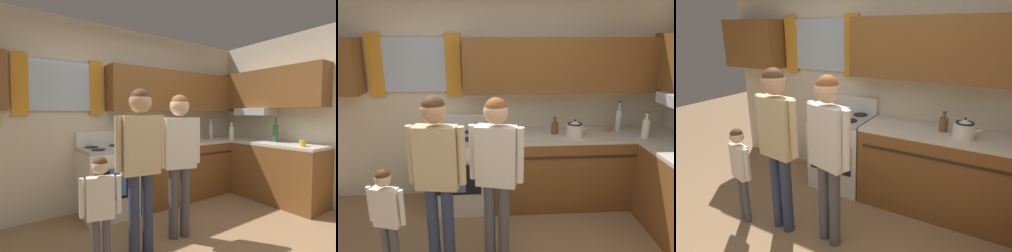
% 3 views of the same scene
% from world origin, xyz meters
% --- Properties ---
extents(back_wall_unit, '(4.60, 0.42, 2.60)m').
position_xyz_m(back_wall_unit, '(0.10, 1.82, 1.45)').
color(back_wall_unit, beige).
rests_on(back_wall_unit, ground).
extents(right_wall_unit, '(0.52, 4.05, 2.60)m').
position_xyz_m(right_wall_unit, '(2.29, 0.10, 1.41)').
color(right_wall_unit, beige).
rests_on(right_wall_unit, ground).
extents(kitchen_counter_run, '(2.32, 1.94, 0.90)m').
position_xyz_m(kitchen_counter_run, '(1.45, 1.19, 0.45)').
color(kitchen_counter_run, brown).
rests_on(kitchen_counter_run, ground).
extents(stove_oven, '(0.66, 0.67, 1.10)m').
position_xyz_m(stove_oven, '(-0.37, 1.54, 0.47)').
color(stove_oven, silver).
rests_on(stove_oven, ground).
extents(bottle_squat_brown, '(0.08, 0.08, 0.21)m').
position_xyz_m(bottle_squat_brown, '(0.79, 1.55, 0.98)').
color(bottle_squat_brown, brown).
rests_on(bottle_squat_brown, kitchen_counter_run).
extents(bottle_tall_clear, '(0.07, 0.07, 0.37)m').
position_xyz_m(bottle_tall_clear, '(1.60, 1.63, 1.04)').
color(bottle_tall_clear, silver).
rests_on(bottle_tall_clear, kitchen_counter_run).
extents(bottle_wine_green, '(0.08, 0.08, 0.39)m').
position_xyz_m(bottle_wine_green, '(2.05, 0.65, 1.05)').
color(bottle_wine_green, '#2D6633').
rests_on(bottle_wine_green, kitchen_counter_run).
extents(bottle_milk_white, '(0.08, 0.08, 0.31)m').
position_xyz_m(bottle_milk_white, '(1.79, 1.32, 1.02)').
color(bottle_milk_white, white).
rests_on(bottle_milk_white, kitchen_counter_run).
extents(mug_mustard_yellow, '(0.12, 0.08, 0.09)m').
position_xyz_m(mug_mustard_yellow, '(1.87, 0.14, 0.95)').
color(mug_mustard_yellow, gold).
rests_on(mug_mustard_yellow, kitchen_counter_run).
extents(cup_terracotta, '(0.11, 0.07, 0.08)m').
position_xyz_m(cup_terracotta, '(1.47, 1.59, 0.94)').
color(cup_terracotta, '#B76642').
rests_on(cup_terracotta, kitchen_counter_run).
extents(stovetop_kettle, '(0.27, 0.20, 0.21)m').
position_xyz_m(stovetop_kettle, '(1.00, 1.43, 1.00)').
color(stovetop_kettle, silver).
rests_on(stovetop_kettle, kitchen_counter_run).
extents(adult_holding_child, '(0.49, 0.21, 1.58)m').
position_xyz_m(adult_holding_child, '(-0.45, 0.48, 1.00)').
color(adult_holding_child, '#2D3856').
rests_on(adult_holding_child, ground).
extents(adult_in_plaid, '(0.47, 0.23, 1.55)m').
position_xyz_m(adult_in_plaid, '(0.05, 0.53, 0.98)').
color(adult_in_plaid, '#4C4C51').
rests_on(adult_in_plaid, ground).
extents(small_child, '(0.32, 0.15, 1.00)m').
position_xyz_m(small_child, '(-0.88, 0.38, 0.63)').
color(small_child, '#4C4C56').
rests_on(small_child, ground).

